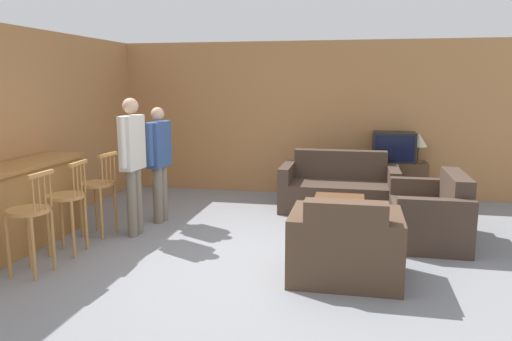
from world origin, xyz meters
TOP-DOWN VIEW (x-y plane):
  - ground_plane at (0.00, 0.00)m, footprint 24.00×24.00m
  - wall_back at (0.00, 3.50)m, footprint 9.40×0.08m
  - wall_left at (-3.13, 1.25)m, footprint 0.08×8.50m
  - bar_counter at (-2.80, -0.15)m, footprint 0.55×2.16m
  - bar_chair_near at (-2.15, -0.81)m, footprint 0.45×0.45m
  - bar_chair_mid at (-2.15, -0.16)m, footprint 0.44×0.44m
  - bar_chair_far at (-2.15, 0.54)m, footprint 0.47×0.47m
  - couch_far at (0.77, 2.44)m, footprint 1.74×0.91m
  - armchair_near at (0.93, -0.31)m, footprint 1.08×0.87m
  - loveseat_right at (1.93, 1.15)m, footprint 0.84×1.37m
  - coffee_table at (0.81, 1.16)m, footprint 0.64×0.95m
  - tv_unit at (1.59, 3.18)m, footprint 1.07×0.46m
  - tv at (1.59, 3.17)m, footprint 0.66×0.45m
  - book_on_table at (0.89, 0.98)m, footprint 0.20×0.19m
  - table_lamp at (1.97, 3.18)m, footprint 0.26×0.26m
  - person_by_window at (-1.64, 1.28)m, footprint 0.21×0.56m
  - person_by_counter at (-1.71, 0.63)m, footprint 0.19×0.52m

SIDE VIEW (x-z plane):
  - ground_plane at x=0.00m, z-range 0.00..0.00m
  - loveseat_right at x=1.93m, z-range -0.11..0.73m
  - couch_far at x=0.77m, z-range -0.13..0.75m
  - armchair_near at x=0.93m, z-range -0.11..0.74m
  - tv_unit at x=1.59m, z-range 0.00..0.65m
  - coffee_table at x=0.81m, z-range 0.15..0.59m
  - book_on_table at x=0.89m, z-range 0.44..0.46m
  - bar_counter at x=-2.80m, z-range 0.00..1.00m
  - bar_chair_near at x=-2.15m, z-range 0.06..1.11m
  - bar_chair_mid at x=-2.15m, z-range 0.06..1.11m
  - bar_chair_far at x=-2.15m, z-range 0.06..1.11m
  - tv at x=1.59m, z-range 0.65..1.13m
  - person_by_window at x=-1.64m, z-range 0.10..1.69m
  - person_by_counter at x=-1.71m, z-range 0.13..1.86m
  - table_lamp at x=1.97m, z-range 0.76..1.23m
  - wall_back at x=0.00m, z-range 0.00..2.60m
  - wall_left at x=-3.13m, z-range 0.00..2.60m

